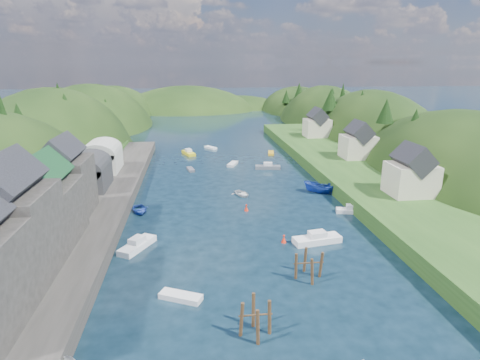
{
  "coord_description": "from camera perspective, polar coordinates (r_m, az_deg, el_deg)",
  "views": [
    {
      "loc": [
        -7.78,
        -36.15,
        23.0
      ],
      "look_at": [
        0.0,
        28.0,
        4.0
      ],
      "focal_mm": 30.0,
      "sensor_mm": 36.0,
      "label": 1
    }
  ],
  "objects": [
    {
      "name": "ground",
      "position": [
        89.5,
        -1.7,
        1.49
      ],
      "size": [
        600.0,
        600.0,
        0.0
      ],
      "primitive_type": "plane",
      "color": "black",
      "rests_on": "ground"
    },
    {
      "name": "boat_sheds",
      "position": [
        79.33,
        -20.02,
        2.47
      ],
      "size": [
        7.0,
        21.0,
        7.5
      ],
      "color": "#2D2D30",
      "rests_on": "quay_left"
    },
    {
      "name": "quay_left",
      "position": [
        62.45,
        -21.58,
        -5.45
      ],
      "size": [
        12.0,
        110.0,
        2.0
      ],
      "primitive_type": "cube",
      "color": "#2D2B28",
      "rests_on": "ground"
    },
    {
      "name": "terrace_right",
      "position": [
        85.72,
        15.83,
        1.02
      ],
      "size": [
        16.0,
        120.0,
        2.4
      ],
      "primitive_type": "cube",
      "color": "#234719",
      "rests_on": "ground"
    },
    {
      "name": "channel_buoy_far",
      "position": [
        64.69,
        0.9,
        -3.99
      ],
      "size": [
        0.7,
        0.7,
        1.1
      ],
      "color": "red",
      "rests_on": "ground"
    },
    {
      "name": "terrace_left_grass",
      "position": [
        64.54,
        -27.64,
        -5.27
      ],
      "size": [
        12.0,
        110.0,
        2.5
      ],
      "primitive_type": "cube",
      "color": "#234719",
      "rests_on": "ground"
    },
    {
      "name": "channel_buoy_near",
      "position": [
        54.02,
        6.25,
        -8.36
      ],
      "size": [
        0.7,
        0.7,
        1.1
      ],
      "color": "red",
      "rests_on": "ground"
    },
    {
      "name": "right_bank_cottages",
      "position": [
        93.34,
        15.83,
        5.17
      ],
      "size": [
        9.0,
        59.24,
        8.41
      ],
      "color": "beige",
      "rests_on": "terrace_right"
    },
    {
      "name": "hillside_left",
      "position": [
        121.26,
        -24.52,
        0.04
      ],
      "size": [
        44.0,
        245.56,
        52.0
      ],
      "color": "black",
      "rests_on": "ground"
    },
    {
      "name": "piling_cluster_far",
      "position": [
        45.84,
        9.71,
        -12.18
      ],
      "size": [
        3.38,
        3.14,
        3.65
      ],
      "color": "#382314",
      "rests_on": "ground"
    },
    {
      "name": "far_hills",
      "position": [
        213.04,
        -4.44,
        7.21
      ],
      "size": [
        103.0,
        68.0,
        44.0
      ],
      "color": "black",
      "rests_on": "ground"
    },
    {
      "name": "quayside_buildings",
      "position": [
        48.94,
        -28.41,
        -4.66
      ],
      "size": [
        8.0,
        35.84,
        12.9
      ],
      "color": "#2D2B28",
      "rests_on": "quay_left"
    },
    {
      "name": "hillside_right",
      "position": [
        126.75,
        17.94,
        1.69
      ],
      "size": [
        36.0,
        245.56,
        48.0
      ],
      "color": "black",
      "rests_on": "ground"
    },
    {
      "name": "piling_cluster_near",
      "position": [
        36.98,
        2.22,
        -19.4
      ],
      "size": [
        2.98,
        2.8,
        3.91
      ],
      "color": "#382314",
      "rests_on": "ground"
    },
    {
      "name": "hill_trees",
      "position": [
        102.46,
        -2.34,
        9.71
      ],
      "size": [
        91.37,
        150.15,
        12.8
      ],
      "color": "black",
      "rests_on": "ground"
    },
    {
      "name": "moored_boats",
      "position": [
        61.53,
        0.49,
        -4.95
      ],
      "size": [
        38.42,
        90.64,
        2.21
      ],
      "color": "white",
      "rests_on": "ground"
    }
  ]
}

